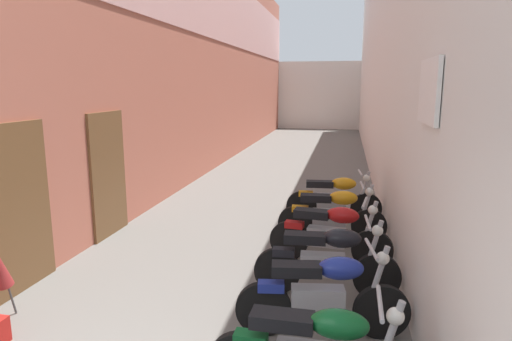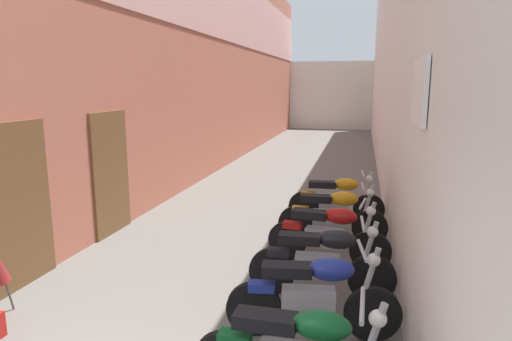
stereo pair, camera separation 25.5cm
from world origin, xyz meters
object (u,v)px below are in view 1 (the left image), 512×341
Objects in this scene: motorcycle_fifth at (330,232)px; motorcycle_seventh at (334,197)px; motorcycle_third at (324,293)px; motorcycle_fourth at (327,259)px; motorcycle_sixth at (333,213)px.

motorcycle_seventh is at bearing 90.00° from motorcycle_fifth.
motorcycle_third is 2.00m from motorcycle_fifth.
motorcycle_fourth is 1.00× the size of motorcycle_sixth.
motorcycle_third and motorcycle_fourth have the same top height.
motorcycle_fourth is 1.00× the size of motorcycle_seventh.
motorcycle_third is 0.99× the size of motorcycle_fourth.
motorcycle_fifth is at bearing 90.00° from motorcycle_third.
motorcycle_fifth is at bearing -90.00° from motorcycle_sixth.
motorcycle_fourth is at bearing 89.99° from motorcycle_third.
motorcycle_sixth is at bearing 90.00° from motorcycle_fourth.
motorcycle_fourth is 1.00× the size of motorcycle_fifth.
motorcycle_sixth is (0.00, 1.01, 0.00)m from motorcycle_fifth.
motorcycle_fifth is (-0.00, 1.04, 0.00)m from motorcycle_fourth.
motorcycle_seventh is at bearing 90.00° from motorcycle_third.
motorcycle_fifth and motorcycle_sixth have the same top height.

